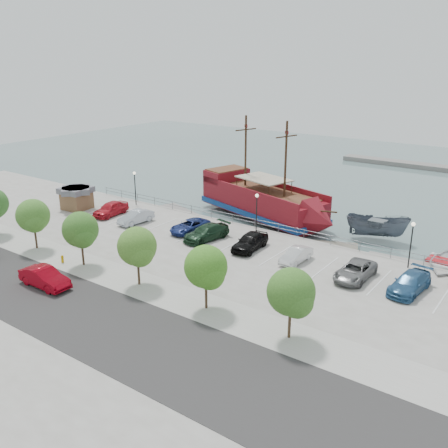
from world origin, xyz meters
The scene contains 29 objects.
ground centered at (0.00, 0.00, -1.00)m, with size 160.00×160.00×0.00m, color slate.
land_slab centered at (0.00, -21.00, -0.60)m, with size 100.00×58.00×1.20m, color gray.
street centered at (0.00, -16.00, 0.01)m, with size 100.00×8.00×0.04m, color #312E2E.
sidewalk centered at (0.00, -10.00, 0.01)m, with size 100.00×4.00×0.05m, color #A4A199.
seawall_railing centered at (0.00, 7.80, 0.53)m, with size 50.00×0.06×1.00m.
pirate_ship centered at (-2.37, 13.39, 1.13)m, with size 20.53×10.70×12.71m.
patrol_boat centered at (10.35, 14.49, 0.29)m, with size 2.51×6.66×2.58m, color #515864.
dock_west centered at (-12.78, 9.20, -0.78)m, with size 7.66×2.19×0.44m, color gray.
dock_mid centered at (6.67, 9.20, -0.80)m, with size 6.86×1.96×0.39m, color #6B6759.
dock_east centered at (14.87, 9.20, -0.80)m, with size 7.02×2.00×0.40m, color gray.
shed centered at (-22.67, 1.06, 1.44)m, with size 3.57×3.57×2.71m.
street_sedan centered at (-6.98, -14.74, 0.80)m, with size 1.70×4.87×1.61m, color #910210.
fire_hydrant centered at (-9.96, -10.80, 0.40)m, with size 0.25×0.25×0.73m.
lamp_post_left centered at (-18.00, 6.50, 2.94)m, with size 0.36×0.36×4.28m.
lamp_post_mid centered at (0.00, 6.50, 2.94)m, with size 0.36×0.36×4.28m.
lamp_post_right centered at (16.00, 6.50, 2.94)m, with size 0.36×0.36×4.28m.
tree_b centered at (-14.85, -10.07, 3.30)m, with size 3.30×3.20×5.00m.
tree_c centered at (-7.85, -10.07, 3.30)m, with size 3.30×3.20×5.00m.
tree_d centered at (-0.85, -10.07, 3.30)m, with size 3.30×3.20×5.00m.
tree_e centered at (6.15, -10.07, 3.30)m, with size 3.30×3.20×5.00m.
tree_f centered at (13.15, -10.07, 3.30)m, with size 3.30×3.20×5.00m.
parked_car_a centered at (-17.24, 1.64, 0.82)m, with size 1.95×4.83×1.65m, color red.
parked_car_b centered at (-12.71, 1.26, 0.72)m, with size 1.53×4.38×1.44m, color #ABB4BE.
parked_car_c centered at (-5.86, 2.51, 0.67)m, with size 2.23×4.83×1.34m, color navy.
parked_car_d centered at (-3.00, 1.68, 0.77)m, with size 2.16×5.31×1.54m, color #15301C.
parked_car_e centered at (2.13, 1.99, 0.84)m, with size 1.98×4.91×1.67m, color black.
parked_car_f centered at (7.25, 1.81, 0.66)m, with size 1.40×4.02×1.32m, color silver.
parked_car_g centered at (13.01, 1.52, 0.71)m, with size 2.35×5.09×1.42m, color slate.
parked_car_h centered at (17.48, 1.71, 0.75)m, with size 2.11×5.19×1.51m, color #2A5681.
Camera 1 is at (26.55, -36.30, 17.93)m, focal length 40.00 mm.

